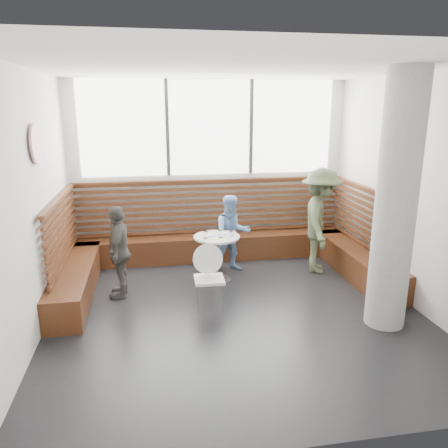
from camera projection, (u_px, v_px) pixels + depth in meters
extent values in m
cube|color=silver|center=(237.00, 199.00, 5.58)|extent=(5.00, 5.00, 3.20)
cube|color=black|center=(236.00, 313.00, 6.00)|extent=(5.00, 5.00, 0.01)
cube|color=white|center=(238.00, 67.00, 5.16)|extent=(5.00, 5.00, 0.01)
cube|color=white|center=(210.00, 128.00, 7.73)|extent=(4.50, 0.02, 1.65)
cube|color=#3F3F42|center=(167.00, 128.00, 7.59)|extent=(0.06, 0.04, 1.65)
cube|color=#3F3F42|center=(251.00, 127.00, 7.84)|extent=(0.06, 0.04, 1.65)
cube|color=#402010|center=(212.00, 247.00, 8.08)|extent=(5.00, 0.50, 0.45)
cube|color=#402010|center=(78.00, 275.00, 6.76)|extent=(0.50, 2.50, 0.45)
cube|color=#402010|center=(350.00, 258.00, 7.50)|extent=(0.50, 2.50, 0.45)
cube|color=#452211|center=(211.00, 207.00, 8.05)|extent=(4.88, 0.08, 0.98)
cube|color=#452211|center=(62.00, 230.00, 6.54)|extent=(0.08, 2.38, 0.98)
cube|color=#452211|center=(363.00, 217.00, 7.34)|extent=(0.08, 2.38, 0.98)
cylinder|color=gray|center=(396.00, 204.00, 5.31)|extent=(0.50, 0.50, 3.20)
cylinder|color=white|center=(36.00, 144.00, 5.37)|extent=(0.03, 0.50, 0.50)
cylinder|color=silver|center=(217.00, 280.00, 7.11)|extent=(0.46, 0.46, 0.03)
cylinder|color=silver|center=(217.00, 258.00, 7.02)|extent=(0.07, 0.07, 0.72)
cylinder|color=#B7B7BA|center=(217.00, 237.00, 6.92)|extent=(0.73, 0.73, 0.03)
cube|color=white|center=(209.00, 280.00, 6.02)|extent=(0.41, 0.39, 0.04)
cylinder|color=white|center=(207.00, 259.00, 6.12)|extent=(0.42, 0.10, 0.42)
cylinder|color=silver|center=(199.00, 300.00, 5.91)|extent=(0.02, 0.02, 0.41)
cylinder|color=silver|center=(223.00, 298.00, 5.97)|extent=(0.02, 0.02, 0.41)
cylinder|color=silver|center=(196.00, 291.00, 6.19)|extent=(0.02, 0.02, 0.41)
cylinder|color=silver|center=(219.00, 290.00, 6.24)|extent=(0.02, 0.02, 0.41)
imported|color=#4C573A|center=(320.00, 221.00, 7.32)|extent=(1.02, 1.31, 1.78)
imported|color=#7CA4D7|center=(232.00, 234.00, 7.37)|extent=(0.69, 0.56, 1.32)
imported|color=#4F4D47|center=(119.00, 252.00, 6.38)|extent=(0.41, 0.84, 1.38)
cylinder|color=white|center=(208.00, 235.00, 6.95)|extent=(0.20, 0.20, 0.01)
cylinder|color=white|center=(223.00, 233.00, 7.07)|extent=(0.19, 0.19, 0.01)
cylinder|color=white|center=(205.00, 235.00, 6.80)|extent=(0.07, 0.07, 0.11)
cylinder|color=white|center=(220.00, 234.00, 6.85)|extent=(0.07, 0.07, 0.12)
cylinder|color=white|center=(232.00, 233.00, 6.92)|extent=(0.06, 0.06, 0.10)
cube|color=#A5C64C|center=(220.00, 240.00, 6.71)|extent=(0.19, 0.13, 0.00)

